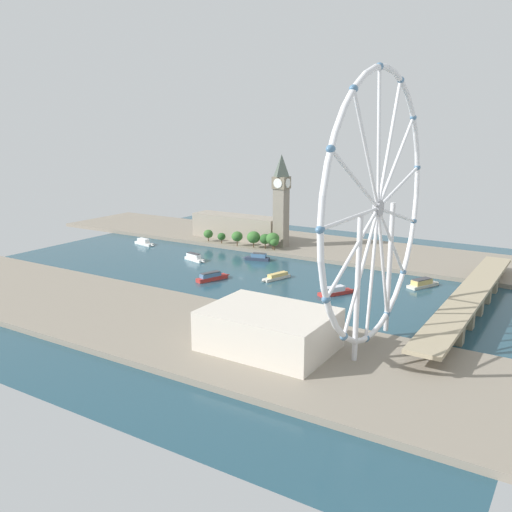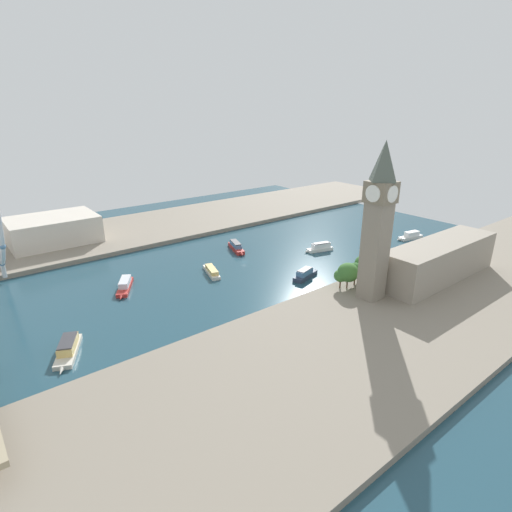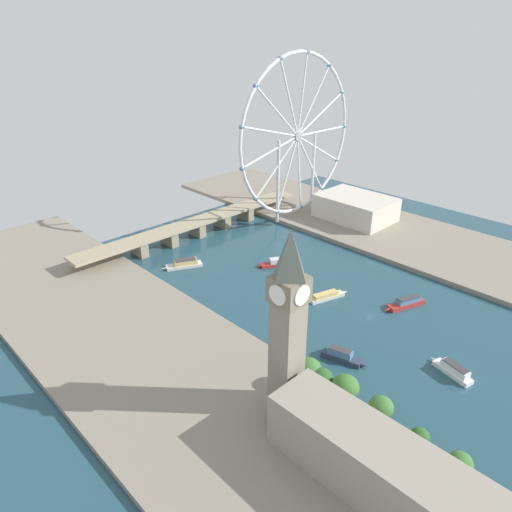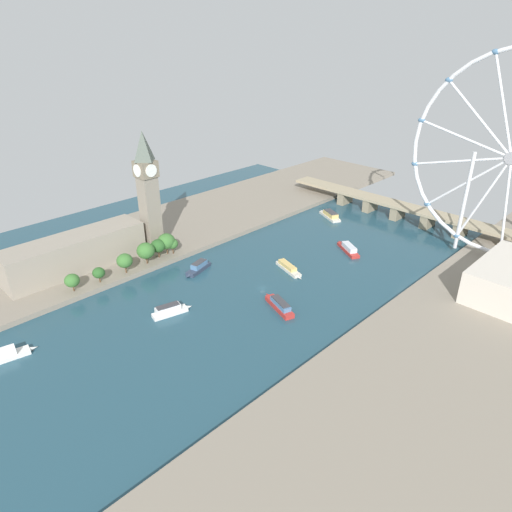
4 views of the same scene
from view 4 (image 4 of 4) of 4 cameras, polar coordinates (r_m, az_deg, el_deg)
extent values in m
plane|color=#234756|center=(266.10, 0.78, -3.99)|extent=(384.61, 384.61, 0.00)
cube|color=gray|center=(340.63, -12.33, 2.75)|extent=(90.00, 520.00, 3.00)
cube|color=gray|center=(218.67, 22.06, -13.40)|extent=(90.00, 520.00, 3.00)
cube|color=gray|center=(306.19, -12.97, 5.20)|extent=(10.24, 10.24, 48.75)
cube|color=#776B57|center=(297.20, -13.54, 10.48)|extent=(11.88, 11.88, 10.03)
pyramid|color=#4C564C|center=(293.81, -13.84, 13.14)|extent=(10.75, 10.75, 18.32)
cylinder|color=white|center=(300.34, -12.55, 10.75)|extent=(7.78, 0.50, 7.78)
cylinder|color=white|center=(294.15, -14.56, 10.21)|extent=(7.78, 0.50, 7.78)
cylinder|color=white|center=(292.16, -12.88, 10.28)|extent=(0.50, 7.78, 7.78)
cylinder|color=white|center=(302.27, -14.19, 10.68)|extent=(0.50, 7.78, 7.78)
cube|color=gray|center=(296.94, -21.55, 0.38)|extent=(22.00, 84.13, 21.15)
cylinder|color=#513823|center=(276.05, -21.71, -3.74)|extent=(0.80, 0.80, 3.32)
ellipsoid|color=#386B2D|center=(273.75, -21.88, -2.84)|extent=(8.31, 8.31, 7.48)
cylinder|color=#513823|center=(280.20, -18.82, -2.78)|extent=(0.80, 0.80, 3.25)
ellipsoid|color=#285623|center=(278.16, -18.95, -1.98)|extent=(7.09, 7.09, 6.38)
cylinder|color=#513823|center=(285.86, -15.85, -1.62)|extent=(0.80, 0.80, 4.28)
ellipsoid|color=#386B2D|center=(283.22, -16.00, -0.56)|extent=(9.50, 9.50, 8.55)
cylinder|color=#513823|center=(293.68, -13.39, -0.53)|extent=(0.80, 0.80, 4.38)
ellipsoid|color=#386B2D|center=(290.81, -13.53, 0.64)|extent=(11.14, 11.14, 10.03)
cylinder|color=#513823|center=(299.98, -11.96, 0.22)|extent=(0.80, 0.80, 4.35)
ellipsoid|color=#285623|center=(297.48, -12.06, 1.24)|extent=(9.37, 9.37, 8.43)
cylinder|color=#513823|center=(303.70, -10.96, 0.66)|extent=(0.80, 0.80, 4.42)
ellipsoid|color=#386B2D|center=(300.91, -11.07, 1.81)|extent=(11.23, 11.23, 10.11)
cylinder|color=#513823|center=(303.41, -10.27, 0.66)|extent=(0.80, 0.80, 4.07)
ellipsoid|color=#386B2D|center=(301.33, -10.34, 1.51)|extent=(7.30, 7.30, 6.57)
torus|color=silver|center=(309.31, 29.13, 10.58)|extent=(121.70, 2.54, 121.70)
cylinder|color=#99999E|center=(309.31, 29.13, 10.58)|extent=(7.15, 3.00, 7.15)
cylinder|color=silver|center=(307.43, 28.40, 16.06)|extent=(22.55, 1.53, 56.25)
cylinder|color=silver|center=(312.21, 26.01, 15.12)|extent=(45.61, 1.53, 40.65)
cylinder|color=silver|center=(316.58, 24.42, 13.18)|extent=(58.21, 1.53, 15.74)
cylinder|color=silver|center=(319.58, 23.95, 10.71)|extent=(58.21, 1.53, 15.74)
cylinder|color=silver|center=(320.57, 24.62, 8.26)|extent=(45.61, 1.53, 40.65)
cylinder|color=silver|center=(319.34, 26.28, 6.31)|extent=(22.55, 1.53, 56.25)
cylinder|color=silver|center=(316.15, 28.58, 5.29)|extent=(8.70, 1.53, 59.33)
ellipsoid|color=teal|center=(308.43, 27.62, 21.55)|extent=(4.80, 3.20, 3.20)
ellipsoid|color=teal|center=(317.88, 22.84, 19.50)|extent=(4.80, 3.20, 3.20)
ellipsoid|color=teal|center=(326.42, 19.87, 15.57)|extent=(4.80, 3.20, 3.20)
ellipsoid|color=teal|center=(332.22, 19.12, 10.76)|extent=(4.80, 3.20, 3.20)
ellipsoid|color=teal|center=(334.12, 20.49, 6.06)|extent=(4.80, 3.20, 3.20)
ellipsoid|color=teal|center=(331.75, 23.65, 2.32)|extent=(4.80, 3.20, 3.20)
ellipsoid|color=teal|center=(325.58, 28.06, 0.27)|extent=(4.80, 3.20, 3.20)
cylinder|color=silver|center=(323.71, 24.44, 6.11)|extent=(2.40, 2.40, 64.40)
cube|color=tan|center=(377.61, 17.31, 6.05)|extent=(196.61, 16.43, 2.00)
cube|color=gray|center=(403.02, 11.00, 7.13)|extent=(6.00, 14.79, 9.95)
cube|color=gray|center=(390.70, 14.01, 6.20)|extent=(6.00, 14.79, 9.95)
cube|color=gray|center=(379.61, 17.19, 5.21)|extent=(6.00, 14.79, 9.95)
cube|color=gray|center=(369.87, 20.54, 4.14)|extent=(6.00, 14.79, 9.95)
cube|color=gray|center=(361.59, 24.05, 2.99)|extent=(6.00, 14.79, 9.95)
cube|color=white|center=(246.43, -10.62, -6.92)|extent=(9.51, 19.38, 2.18)
cone|color=white|center=(249.59, -8.30, -6.25)|extent=(2.93, 3.79, 2.18)
cube|color=white|center=(244.74, -10.88, -6.45)|extent=(7.36, 13.77, 3.20)
cube|color=#38383D|center=(243.76, -10.92, -6.08)|extent=(6.85, 12.45, 0.48)
cube|color=#B22D28|center=(314.84, 11.37, 0.74)|extent=(23.11, 16.79, 2.11)
cone|color=#B22D28|center=(325.86, 10.35, 1.74)|extent=(4.70, 3.95, 2.11)
cube|color=silver|center=(312.80, 11.50, 1.08)|extent=(14.34, 11.14, 3.13)
cube|color=white|center=(241.16, -28.69, -10.99)|extent=(9.41, 21.49, 2.04)
cone|color=white|center=(241.55, -25.87, -10.23)|extent=(2.68, 4.05, 2.04)
cube|color=white|center=(239.67, -29.07, -10.53)|extent=(6.87, 12.40, 3.38)
cube|color=beige|center=(285.25, 4.03, -1.62)|extent=(22.76, 11.27, 1.88)
cone|color=beige|center=(275.80, 5.46, -2.72)|extent=(4.38, 2.96, 1.88)
cube|color=#DBB766|center=(285.12, 3.93, -1.16)|extent=(16.02, 8.53, 2.25)
cube|color=#2D384C|center=(286.18, -7.16, -1.61)|extent=(10.42, 19.82, 2.43)
cone|color=#2D384C|center=(278.54, -8.49, -2.53)|extent=(3.24, 3.94, 2.43)
cube|color=teal|center=(285.59, -7.08, -1.05)|extent=(7.58, 12.35, 3.05)
cube|color=#38383D|center=(284.82, -7.10, -0.75)|extent=(7.06, 11.18, 0.32)
cube|color=#B22D28|center=(246.98, 2.92, -6.30)|extent=(23.53, 12.51, 2.56)
cone|color=#B22D28|center=(256.90, 1.46, -4.87)|extent=(4.75, 3.76, 2.56)
cube|color=teal|center=(244.77, 3.06, -5.93)|extent=(15.73, 9.13, 2.55)
cube|color=#38383D|center=(243.93, 3.07, -5.62)|extent=(14.23, 8.45, 0.59)
cube|color=beige|center=(370.25, 9.15, 4.87)|extent=(24.02, 16.27, 1.88)
cone|color=beige|center=(381.30, 8.19, 5.58)|extent=(4.59, 3.50, 1.88)
cube|color=#DBB766|center=(368.41, 9.26, 5.17)|extent=(15.76, 11.57, 3.13)
cube|color=#38383D|center=(367.77, 9.28, 5.44)|extent=(14.32, 10.69, 0.51)
camera|label=1|loc=(403.94, 67.41, 5.94)|focal=38.50mm
camera|label=2|loc=(473.88, -4.43, 21.40)|focal=28.60mm
camera|label=3|loc=(358.21, -39.95, 21.71)|focal=32.78mm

